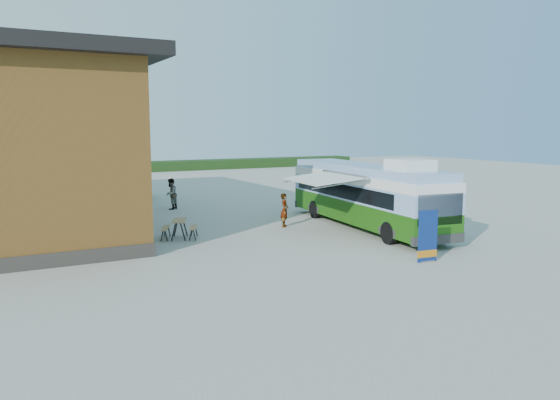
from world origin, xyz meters
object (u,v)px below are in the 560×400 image
picnic_table (179,224)px  banner (428,241)px  person_a (285,210)px  person_b (171,194)px  bus (366,193)px  slurry_tanker (131,180)px

picnic_table → banner: bearing=-28.3°
person_a → person_b: bearing=58.9°
bus → picnic_table: 8.57m
person_b → slurry_tanker: bearing=-126.2°
bus → person_a: bearing=155.3°
person_b → slurry_tanker: (-1.02, 5.11, 0.38)m
person_a → banner: bearing=-134.9°
banner → slurry_tanker: bearing=109.9°
banner → picnic_table: bearing=134.7°
bus → picnic_table: (-8.36, 1.56, -1.00)m
bus → picnic_table: bearing=175.6°
person_a → slurry_tanker: bearing=55.0°
person_b → picnic_table: bearing=27.8°
bus → banner: (-2.10, -6.29, -0.85)m
bus → slurry_tanker: bearing=122.3°
bus → person_a: (-3.19, 1.91, -0.81)m
bus → person_b: size_ratio=6.31×
banner → person_b: 16.51m
banner → picnic_table: size_ratio=1.01×
banner → person_b: banner is taller
picnic_table → person_b: size_ratio=1.01×
picnic_table → person_b: person_b is taller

